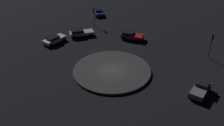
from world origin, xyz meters
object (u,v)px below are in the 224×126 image
car_white (54,39)px  car_blue (99,12)px  car_grey (201,89)px  traffic_light_south (211,42)px  traffic_light_east (94,13)px  car_red (132,35)px  car_silver (81,33)px

car_white → car_blue: size_ratio=1.04×
car_grey → traffic_light_south: 10.32m
car_blue → traffic_light_east: (-6.29, 1.89, 2.06)m
car_blue → traffic_light_south: size_ratio=1.00×
car_blue → car_grey: bearing=15.8°
car_red → car_white: size_ratio=0.99×
traffic_light_south → car_white: bearing=-26.0°
car_red → car_blue: size_ratio=1.03×
car_red → car_blue: (13.97, 4.05, -0.07)m
car_blue → car_silver: bearing=-25.4°
car_red → car_grey: 18.28m
car_grey → car_white: bearing=-89.6°
car_grey → car_silver: bearing=-100.8°
car_silver → car_red: bearing=-23.9°
car_white → traffic_light_south: (-10.90, -24.64, 2.33)m
car_silver → car_grey: 25.13m
car_grey → traffic_light_east: traffic_light_east is taller
car_grey → traffic_light_east: size_ratio=1.03×
car_red → traffic_light_south: size_ratio=1.03×
car_red → traffic_light_south: (-9.49, -10.40, 2.27)m
car_blue → car_white: bearing=-38.5°
car_white → car_silver: car_silver is taller
traffic_light_east → car_white: bearing=-53.4°
traffic_light_east → traffic_light_south: size_ratio=0.91×
car_red → traffic_light_south: traffic_light_south is taller
car_grey → car_blue: bearing=-118.9°
car_grey → traffic_light_south: traffic_light_south is taller
car_white → traffic_light_south: traffic_light_south is taller
car_silver → traffic_light_south: 23.55m
car_white → car_blue: (12.56, -10.20, -0.00)m
car_silver → car_grey: (-20.99, -13.82, 0.03)m
car_white → car_blue: bearing=12.5°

